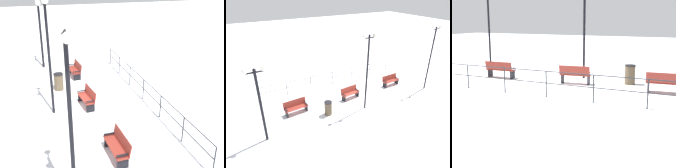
{
  "view_description": "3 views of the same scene",
  "coord_description": "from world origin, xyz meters",
  "views": [
    {
      "loc": [
        2.41,
        12.52,
        6.42
      ],
      "look_at": [
        -1.47,
        -0.73,
        0.72
      ],
      "focal_mm": 46.01,
      "sensor_mm": 36.0,
      "label": 1
    },
    {
      "loc": [
        11.6,
        -7.53,
        8.03
      ],
      "look_at": [
        -1.34,
        -0.31,
        0.72
      ],
      "focal_mm": 32.84,
      "sensor_mm": 36.0,
      "label": 2
    },
    {
      "loc": [
        -14.17,
        -6.13,
        3.21
      ],
      "look_at": [
        -2.21,
        -0.46,
        0.46
      ],
      "focal_mm": 51.61,
      "sensor_mm": 36.0,
      "label": 3
    }
  ],
  "objects": [
    {
      "name": "waterfront_railing",
      "position": [
        -2.94,
        -0.0,
        0.74
      ],
      "size": [
        0.05,
        12.28,
        1.1
      ],
      "color": "#26282D",
      "rests_on": "ground"
    },
    {
      "name": "lamppost_near",
      "position": [
        1.66,
        -6.62,
        3.03
      ],
      "size": [
        0.3,
        1.18,
        4.45
      ],
      "color": "black",
      "rests_on": "ground"
    },
    {
      "name": "lamppost_far",
      "position": [
        1.66,
        6.39,
        3.53
      ],
      "size": [
        0.26,
        1.07,
        5.21
      ],
      "color": "black",
      "rests_on": "ground"
    },
    {
      "name": "bench_second",
      "position": [
        -0.01,
        -0.01,
        0.48
      ],
      "size": [
        0.7,
        1.58,
        0.93
      ],
      "rotation": [
        0.0,
        0.0,
        0.12
      ],
      "color": "maroon",
      "rests_on": "ground"
    },
    {
      "name": "lamppost_middle",
      "position": [
        1.66,
        0.21,
        3.5
      ],
      "size": [
        0.26,
        1.06,
        5.29
      ],
      "color": "black",
      "rests_on": "ground"
    },
    {
      "name": "trash_bin",
      "position": [
        1.1,
        -2.43,
        0.48
      ],
      "size": [
        0.53,
        0.53,
        0.96
      ],
      "color": "brown",
      "rests_on": "ground"
    },
    {
      "name": "bench_third",
      "position": [
        -0.23,
        4.28,
        0.47
      ],
      "size": [
        0.6,
        1.63,
        0.91
      ],
      "rotation": [
        0.0,
        0.0,
        0.05
      ],
      "color": "maroon",
      "rests_on": "ground"
    },
    {
      "name": "ground_plane",
      "position": [
        0.0,
        0.0,
        0.0
      ],
      "size": [
        80.0,
        80.0,
        0.0
      ],
      "primitive_type": "plane",
      "color": "white",
      "rests_on": "ground"
    },
    {
      "name": "bench_nearest",
      "position": [
        -0.14,
        -4.29,
        0.47
      ],
      "size": [
        0.71,
        1.68,
        0.92
      ],
      "rotation": [
        0.0,
        0.0,
        0.09
      ],
      "color": "maroon",
      "rests_on": "ground"
    }
  ]
}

